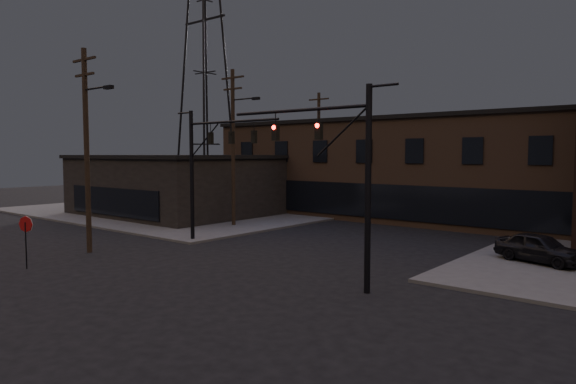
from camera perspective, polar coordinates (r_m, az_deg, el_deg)
The scene contains 13 objects.
ground at distance 21.43m, azimuth -13.22°, elevation -10.38°, with size 140.00×140.00×0.00m, color black.
sidewalk_nw at distance 52.01m, azimuth -8.64°, elevation -1.67°, with size 30.00×30.00×0.15m, color #474744.
building_row at distance 43.78m, azimuth 17.26°, elevation 2.25°, with size 40.00×12.00×8.00m, color brown.
building_left at distance 46.44m, azimuth -12.54°, elevation 0.58°, with size 16.00×12.00×5.00m, color black.
traffic_signal_near at distance 20.37m, azimuth 6.14°, elevation 2.99°, with size 7.12×0.24×8.00m.
traffic_signal_far at distance 31.02m, azimuth -9.14°, elevation 3.52°, with size 7.12×0.24×8.00m.
stop_sign at distance 26.94m, azimuth -27.13°, elevation -3.75°, with size 0.72×0.33×2.48m.
utility_pole_near at distance 29.76m, azimuth -21.42°, elevation 4.91°, with size 3.70×0.28×11.00m.
utility_pole_mid at distance 37.84m, azimuth -6.06°, elevation 5.35°, with size 3.70×0.28×11.50m.
utility_pole_far at distance 47.64m, azimuth 3.42°, elevation 4.72°, with size 2.20×0.28×11.00m.
transmission_tower at distance 46.64m, azimuth -9.20°, elevation 12.97°, with size 7.00×7.00×25.00m, color black, non-canonical shape.
parked_car_lot_a at distance 27.60m, azimuth 26.18°, elevation -5.59°, with size 1.69×4.20×1.43m, color black.
car_crossing at distance 41.13m, azimuth 15.72°, elevation -2.36°, with size 1.62×4.64×1.53m, color black.
Camera 1 is at (16.55, -12.51, 5.36)m, focal length 32.00 mm.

